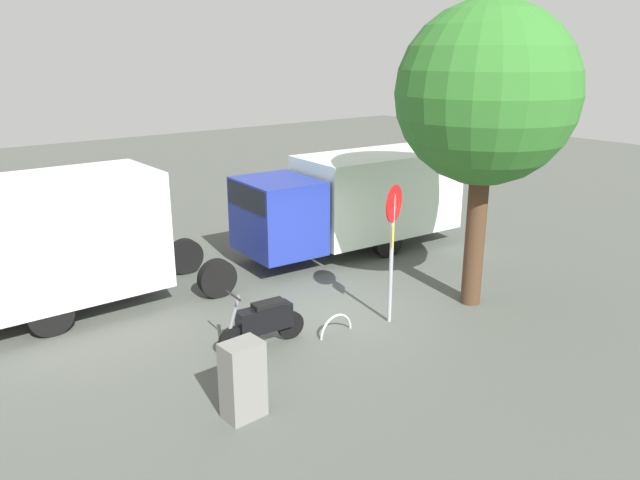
{
  "coord_description": "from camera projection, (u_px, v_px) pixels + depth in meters",
  "views": [
    {
      "loc": [
        7.98,
        9.45,
        5.46
      ],
      "look_at": [
        -0.1,
        -0.88,
        1.37
      ],
      "focal_mm": 34.21,
      "sensor_mm": 36.0,
      "label": 1
    }
  ],
  "objects": [
    {
      "name": "ground_plane",
      "position": [
        341.0,
        310.0,
        13.43
      ],
      "size": [
        60.0,
        60.0,
        0.0
      ],
      "primitive_type": "plane",
      "color": "#4B4F48"
    },
    {
      "name": "box_truck_near",
      "position": [
        350.0,
        199.0,
        16.86
      ],
      "size": [
        8.39,
        2.71,
        2.71
      ],
      "rotation": [
        0.0,
        0.0,
        -0.07
      ],
      "color": "black",
      "rests_on": "ground"
    },
    {
      "name": "box_truck_far",
      "position": [
        2.0,
        250.0,
        12.17
      ],
      "size": [
        8.11,
        2.22,
        3.01
      ],
      "rotation": [
        0.0,
        0.0,
        -0.0
      ],
      "color": "black",
      "rests_on": "ground"
    },
    {
      "name": "motorcycle",
      "position": [
        264.0,
        321.0,
        11.65
      ],
      "size": [
        1.81,
        0.55,
        1.2
      ],
      "rotation": [
        0.0,
        0.0,
        -0.08
      ],
      "color": "black",
      "rests_on": "ground"
    },
    {
      "name": "stop_sign",
      "position": [
        393.0,
        233.0,
        12.26
      ],
      "size": [
        0.71,
        0.33,
        2.94
      ],
      "color": "#9E9EA3",
      "rests_on": "ground"
    },
    {
      "name": "street_tree",
      "position": [
        486.0,
        96.0,
        12.45
      ],
      "size": [
        3.75,
        3.75,
        6.49
      ],
      "color": "#47301E",
      "rests_on": "ground"
    },
    {
      "name": "utility_cabinet",
      "position": [
        243.0,
        380.0,
        9.34
      ],
      "size": [
        0.64,
        0.47,
        1.26
      ],
      "primitive_type": "cube",
      "rotation": [
        0.0,
        0.0,
        0.05
      ],
      "color": "slate",
      "rests_on": "ground"
    },
    {
      "name": "bike_rack_hoop",
      "position": [
        336.0,
        334.0,
        12.28
      ],
      "size": [
        0.85,
        0.1,
        0.85
      ],
      "primitive_type": "torus",
      "rotation": [
        1.57,
        0.0,
        0.06
      ],
      "color": "#B7B7BC",
      "rests_on": "ground"
    }
  ]
}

